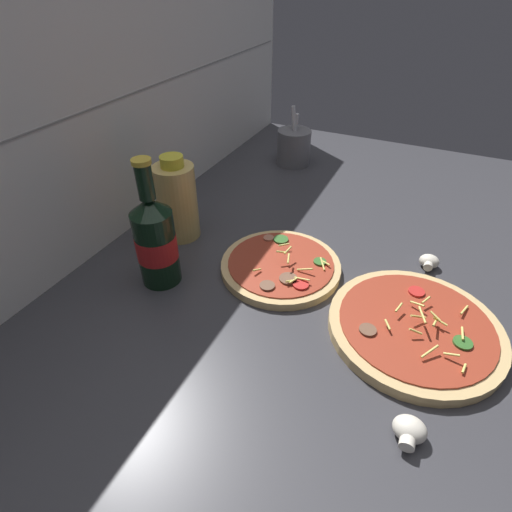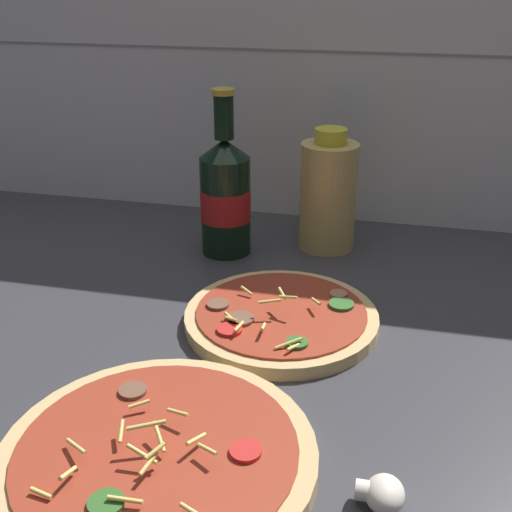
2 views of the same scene
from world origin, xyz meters
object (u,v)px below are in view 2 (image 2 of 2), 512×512
pizza_near (158,457)px  pizza_far (281,318)px  oil_bottle (328,194)px  beer_bottle (225,195)px  mushroom_left (382,494)px

pizza_near → pizza_far: pizza_near is taller
pizza_far → oil_bottle: 26.07cm
beer_bottle → pizza_near: bearing=-81.9°
beer_bottle → mushroom_left: size_ratio=6.13×
pizza_near → pizza_far: (5.80, 26.08, -0.12)cm
beer_bottle → mushroom_left: 52.92cm
pizza_near → mushroom_left: 19.19cm
mushroom_left → beer_bottle: bearing=119.3°
pizza_near → oil_bottle: oil_bottle is taller
pizza_near → mushroom_left: pizza_near is taller
beer_bottle → oil_bottle: (14.45, 5.39, -0.58)cm
oil_bottle → mushroom_left: bearing=-77.6°
pizza_near → mushroom_left: (19.19, -0.08, 0.24)cm
beer_bottle → pizza_far: bearing=-57.8°
pizza_near → beer_bottle: bearing=98.1°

